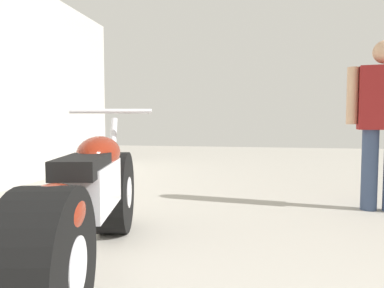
% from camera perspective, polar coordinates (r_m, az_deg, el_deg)
% --- Properties ---
extents(ground_plane, '(16.57, 16.57, 0.00)m').
position_cam_1_polar(ground_plane, '(3.35, 12.85, -11.51)').
color(ground_plane, '#A8A399').
extents(motorcycle_maroon_cruiser, '(0.77, 2.07, 0.97)m').
position_cam_1_polar(motorcycle_maroon_cruiser, '(2.17, -15.85, -9.29)').
color(motorcycle_maroon_cruiser, black).
rests_on(motorcycle_maroon_cruiser, ground_plane).
extents(mechanic_in_blue, '(0.66, 0.30, 1.63)m').
position_cam_1_polar(mechanic_in_blue, '(3.91, 27.89, 4.00)').
color(mechanic_in_blue, '#384766').
rests_on(mechanic_in_blue, ground_plane).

